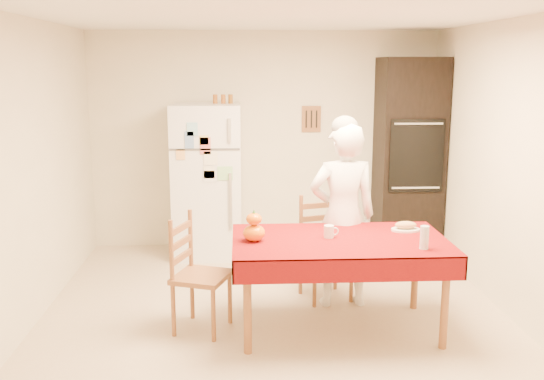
{
  "coord_description": "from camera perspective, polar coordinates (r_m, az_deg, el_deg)",
  "views": [
    {
      "loc": [
        -0.29,
        -4.78,
        2.11
      ],
      "look_at": [
        -0.02,
        0.2,
        1.08
      ],
      "focal_mm": 40.0,
      "sensor_mm": 36.0,
      "label": 1
    }
  ],
  "objects": [
    {
      "name": "wine_glass",
      "position": [
        4.68,
        14.15,
        -4.35
      ],
      "size": [
        0.07,
        0.07,
        0.18
      ],
      "primitive_type": "cylinder",
      "color": "silver",
      "rests_on": "dining_table"
    },
    {
      "name": "refrigerator",
      "position": [
        6.79,
        -6.11,
        0.88
      ],
      "size": [
        0.75,
        0.74,
        1.7
      ],
      "color": "white",
      "rests_on": "floor"
    },
    {
      "name": "floor",
      "position": [
        5.23,
        0.31,
        -12.13
      ],
      "size": [
        4.5,
        4.5,
        0.0
      ],
      "primitive_type": "plane",
      "color": "#C2A98C",
      "rests_on": "ground"
    },
    {
      "name": "chair_left",
      "position": [
        4.94,
        -7.35,
        -7.4
      ],
      "size": [
        0.52,
        0.53,
        0.95
      ],
      "rotation": [
        0.0,
        0.0,
        1.23
      ],
      "color": "brown",
      "rests_on": "floor"
    },
    {
      "name": "bread_plate",
      "position": [
        5.16,
        12.45,
        -3.67
      ],
      "size": [
        0.24,
        0.24,
        0.02
      ],
      "primitive_type": "cylinder",
      "color": "silver",
      "rests_on": "dining_table"
    },
    {
      "name": "room_shell",
      "position": [
        4.82,
        0.34,
        5.83
      ],
      "size": [
        4.02,
        4.52,
        2.51
      ],
      "color": "beige",
      "rests_on": "ground"
    },
    {
      "name": "spice_jar_right",
      "position": [
        6.72,
        -3.92,
        8.55
      ],
      "size": [
        0.05,
        0.05,
        0.1
      ],
      "primitive_type": "cylinder",
      "color": "brown",
      "rests_on": "refrigerator"
    },
    {
      "name": "chair_far",
      "position": [
        5.61,
        4.84,
        -5.0
      ],
      "size": [
        0.51,
        0.5,
        0.95
      ],
      "rotation": [
        0.0,
        0.0,
        0.28
      ],
      "color": "brown",
      "rests_on": "floor"
    },
    {
      "name": "spice_jar_mid",
      "position": [
        6.72,
        -4.61,
        8.54
      ],
      "size": [
        0.05,
        0.05,
        0.1
      ],
      "primitive_type": "cylinder",
      "color": "#954F1B",
      "rests_on": "refrigerator"
    },
    {
      "name": "pumpkin_lower",
      "position": [
        4.74,
        -1.7,
        -4.05
      ],
      "size": [
        0.18,
        0.18,
        0.13
      ],
      "primitive_type": "ellipsoid",
      "color": "red",
      "rests_on": "dining_table"
    },
    {
      "name": "bread_loaf",
      "position": [
        5.15,
        12.47,
        -3.23
      ],
      "size": [
        0.18,
        0.1,
        0.06
      ],
      "primitive_type": "ellipsoid",
      "color": "tan",
      "rests_on": "bread_plate"
    },
    {
      "name": "pumpkin_upper",
      "position": [
        4.71,
        -1.71,
        -2.74
      ],
      "size": [
        0.12,
        0.12,
        0.09
      ],
      "primitive_type": "ellipsoid",
      "color": "#C94A04",
      "rests_on": "pumpkin_lower"
    },
    {
      "name": "seated_woman",
      "position": [
        5.34,
        6.67,
        -2.43
      ],
      "size": [
        0.62,
        0.43,
        1.64
      ],
      "primitive_type": "imported",
      "rotation": [
        0.0,
        0.0,
        3.21
      ],
      "color": "white",
      "rests_on": "floor"
    },
    {
      "name": "oven_cabinet",
      "position": [
        7.05,
        12.74,
        3.12
      ],
      "size": [
        0.7,
        0.62,
        2.2
      ],
      "color": "black",
      "rests_on": "floor"
    },
    {
      "name": "dining_table",
      "position": [
        4.86,
        6.38,
        -5.38
      ],
      "size": [
        1.7,
        1.0,
        0.76
      ],
      "color": "brown",
      "rests_on": "floor"
    },
    {
      "name": "spice_jar_left",
      "position": [
        6.73,
        -5.37,
        8.53
      ],
      "size": [
        0.05,
        0.05,
        0.1
      ],
      "primitive_type": "cylinder",
      "color": "brown",
      "rests_on": "refrigerator"
    },
    {
      "name": "coffee_mug",
      "position": [
        4.86,
        5.38,
        -3.91
      ],
      "size": [
        0.08,
        0.08,
        0.1
      ],
      "primitive_type": "cylinder",
      "color": "silver",
      "rests_on": "dining_table"
    }
  ]
}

